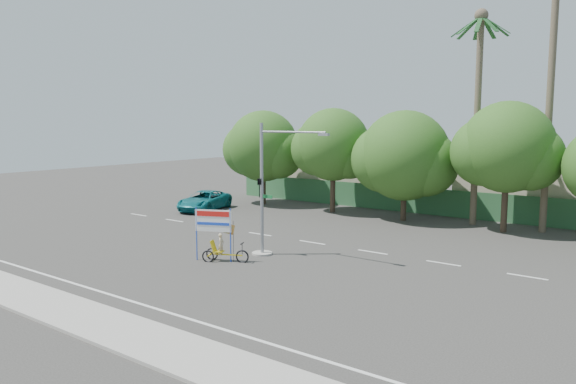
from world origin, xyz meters
The scene contains 14 objects.
ground centered at (0.00, 0.00, 0.00)m, with size 120.00×120.00×0.00m, color #33302D.
sidewalk_near centered at (0.00, -7.50, 0.06)m, with size 50.00×2.40×0.12m, color gray.
fence centered at (0.00, 21.50, 1.00)m, with size 38.00×0.08×2.00m, color #336B3D.
building_left centered at (-10.00, 26.00, 2.00)m, with size 12.00×8.00×4.00m, color beige.
building_right centered at (8.00, 26.00, 1.80)m, with size 14.00×8.00×3.60m, color beige.
tree_far_left centered at (-14.05, 18.00, 4.76)m, with size 7.14×6.00×7.96m.
tree_left centered at (-7.05, 18.00, 5.06)m, with size 6.66×5.60×8.07m.
tree_center centered at (-1.05, 18.00, 4.47)m, with size 7.62×6.40×7.85m.
tree_right centered at (5.95, 18.00, 5.24)m, with size 6.90×5.80×8.36m.
palm_tall centered at (8.00, 19.50, 10.46)m, with size 3.73×3.79×17.45m.
palm_short centered at (3.50, 19.50, 8.86)m, with size 3.73×3.79×14.45m.
traffic_signal centered at (-2.20, 3.98, 2.92)m, with size 4.72×1.10×7.00m.
trike_billboard centered at (-3.31, 1.52, 1.12)m, with size 2.62×1.34×2.78m.
pickup_truck centered at (-15.67, 12.62, 0.77)m, with size 2.55×5.53×1.54m, color #117177.
Camera 1 is at (16.36, -18.59, 7.14)m, focal length 35.00 mm.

